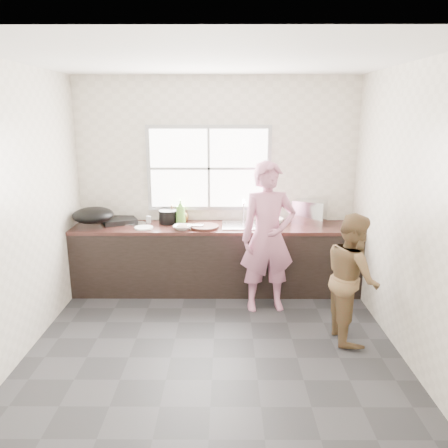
{
  "coord_description": "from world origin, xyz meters",
  "views": [
    {
      "loc": [
        0.12,
        -4.04,
        2.27
      ],
      "look_at": [
        0.1,
        0.65,
        1.05
      ],
      "focal_mm": 35.0,
      "sensor_mm": 36.0,
      "label": 1
    }
  ],
  "objects_px": {
    "bottle_brown_short": "(183,215)",
    "burner": "(119,220)",
    "bottle_green": "(181,212)",
    "bowl_crabs": "(273,222)",
    "woman": "(268,242)",
    "cutting_board": "(205,227)",
    "bowl_mince": "(183,227)",
    "wok": "(93,215)",
    "person_side": "(352,277)",
    "plate_food": "(144,228)",
    "bowl_held": "(265,228)",
    "bottle_brown_tall": "(172,214)",
    "black_pot": "(168,217)",
    "dish_rack": "(310,212)",
    "pot_lid_right": "(128,222)",
    "pot_lid_left": "(137,224)",
    "glass_jar": "(149,220)"
  },
  "relations": [
    {
      "from": "bottle_brown_short",
      "to": "burner",
      "type": "xyz_separation_m",
      "value": [
        -0.83,
        -0.03,
        -0.06
      ]
    },
    {
      "from": "bottle_green",
      "to": "bowl_crabs",
      "type": "bearing_deg",
      "value": 0.13
    },
    {
      "from": "bottle_green",
      "to": "burner",
      "type": "bearing_deg",
      "value": 173.97
    },
    {
      "from": "bottle_green",
      "to": "bottle_brown_short",
      "type": "distance_m",
      "value": 0.14
    },
    {
      "from": "woman",
      "to": "cutting_board",
      "type": "relative_size",
      "value": 4.65
    },
    {
      "from": "cutting_board",
      "to": "bowl_mince",
      "type": "xyz_separation_m",
      "value": [
        -0.27,
        -0.06,
        0.01
      ]
    },
    {
      "from": "bottle_brown_short",
      "to": "wok",
      "type": "height_order",
      "value": "wok"
    },
    {
      "from": "person_side",
      "to": "burner",
      "type": "bearing_deg",
      "value": 59.4
    },
    {
      "from": "plate_food",
      "to": "bowl_mince",
      "type": "bearing_deg",
      "value": -5.62
    },
    {
      "from": "bowl_mince",
      "to": "bowl_held",
      "type": "relative_size",
      "value": 1.06
    },
    {
      "from": "woman",
      "to": "bowl_held",
      "type": "distance_m",
      "value": 0.35
    },
    {
      "from": "bowl_crabs",
      "to": "bottle_brown_short",
      "type": "bearing_deg",
      "value": 174.3
    },
    {
      "from": "person_side",
      "to": "bottle_brown_tall",
      "type": "height_order",
      "value": "person_side"
    },
    {
      "from": "bowl_held",
      "to": "black_pot",
      "type": "distance_m",
      "value": 1.27
    },
    {
      "from": "black_pot",
      "to": "woman",
      "type": "bearing_deg",
      "value": -29.08
    },
    {
      "from": "bowl_held",
      "to": "dish_rack",
      "type": "bearing_deg",
      "value": 30.9
    },
    {
      "from": "plate_food",
      "to": "dish_rack",
      "type": "height_order",
      "value": "dish_rack"
    },
    {
      "from": "bottle_brown_tall",
      "to": "pot_lid_right",
      "type": "height_order",
      "value": "bottle_brown_tall"
    },
    {
      "from": "dish_rack",
      "to": "pot_lid_left",
      "type": "distance_m",
      "value": 2.22
    },
    {
      "from": "black_pot",
      "to": "plate_food",
      "type": "bearing_deg",
      "value": -136.57
    },
    {
      "from": "glass_jar",
      "to": "plate_food",
      "type": "bearing_deg",
      "value": -93.11
    },
    {
      "from": "bowl_mince",
      "to": "burner",
      "type": "distance_m",
      "value": 0.93
    },
    {
      "from": "bowl_held",
      "to": "pot_lid_left",
      "type": "height_order",
      "value": "bowl_held"
    },
    {
      "from": "woman",
      "to": "pot_lid_right",
      "type": "bearing_deg",
      "value": 151.05
    },
    {
      "from": "glass_jar",
      "to": "pot_lid_left",
      "type": "relative_size",
      "value": 0.4
    },
    {
      "from": "bowl_mince",
      "to": "glass_jar",
      "type": "relative_size",
      "value": 2.39
    },
    {
      "from": "bottle_brown_tall",
      "to": "burner",
      "type": "bearing_deg",
      "value": -175.26
    },
    {
      "from": "bowl_crabs",
      "to": "plate_food",
      "type": "distance_m",
      "value": 1.64
    },
    {
      "from": "wok",
      "to": "bowl_held",
      "type": "bearing_deg",
      "value": -3.51
    },
    {
      "from": "bottle_brown_tall",
      "to": "burner",
      "type": "height_order",
      "value": "bottle_brown_tall"
    },
    {
      "from": "bowl_held",
      "to": "pot_lid_right",
      "type": "relative_size",
      "value": 0.76
    },
    {
      "from": "bowl_crabs",
      "to": "bowl_held",
      "type": "bearing_deg",
      "value": -113.09
    },
    {
      "from": "cutting_board",
      "to": "pot_lid_right",
      "type": "bearing_deg",
      "value": 165.32
    },
    {
      "from": "wok",
      "to": "pot_lid_right",
      "type": "bearing_deg",
      "value": 30.04
    },
    {
      "from": "black_pot",
      "to": "bottle_brown_short",
      "type": "relative_size",
      "value": 1.34
    },
    {
      "from": "woman",
      "to": "cutting_board",
      "type": "height_order",
      "value": "woman"
    },
    {
      "from": "plate_food",
      "to": "bottle_brown_tall",
      "type": "bearing_deg",
      "value": 49.64
    },
    {
      "from": "cutting_board",
      "to": "wok",
      "type": "xyz_separation_m",
      "value": [
        -1.38,
        0.04,
        0.14
      ]
    },
    {
      "from": "pot_lid_left",
      "to": "bottle_brown_short",
      "type": "bearing_deg",
      "value": 12.68
    },
    {
      "from": "bowl_mince",
      "to": "burner",
      "type": "height_order",
      "value": "burner"
    },
    {
      "from": "black_pot",
      "to": "dish_rack",
      "type": "relative_size",
      "value": 0.6
    },
    {
      "from": "bowl_crabs",
      "to": "pot_lid_right",
      "type": "bearing_deg",
      "value": 178.46
    },
    {
      "from": "bowl_held",
      "to": "glass_jar",
      "type": "xyz_separation_m",
      "value": [
        -1.48,
        0.35,
        0.01
      ]
    },
    {
      "from": "plate_food",
      "to": "burner",
      "type": "relative_size",
      "value": 0.56
    },
    {
      "from": "bottle_green",
      "to": "dish_rack",
      "type": "height_order",
      "value": "bottle_green"
    },
    {
      "from": "bowl_crabs",
      "to": "bowl_held",
      "type": "distance_m",
      "value": 0.33
    },
    {
      "from": "person_side",
      "to": "bowl_crabs",
      "type": "distance_m",
      "value": 1.5
    },
    {
      "from": "bottle_green",
      "to": "burner",
      "type": "xyz_separation_m",
      "value": [
        -0.82,
        0.09,
        -0.13
      ]
    },
    {
      "from": "bowl_crabs",
      "to": "bottle_brown_tall",
      "type": "distance_m",
      "value": 1.33
    },
    {
      "from": "person_side",
      "to": "plate_food",
      "type": "xyz_separation_m",
      "value": [
        -2.28,
        1.11,
        0.21
      ]
    }
  ]
}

